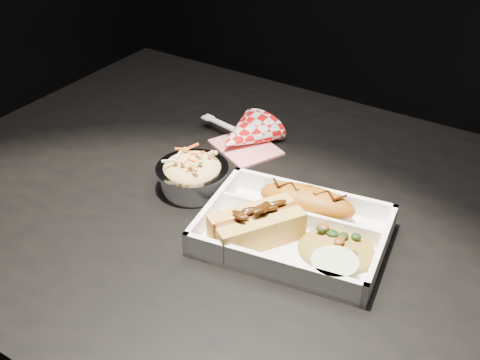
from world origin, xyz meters
name	(u,v)px	position (x,y,z in m)	size (l,w,h in m)	color
dining_table	(280,258)	(0.00, 0.00, 0.66)	(1.20, 0.80, 0.75)	black
food_tray	(293,234)	(0.04, -0.05, 0.76)	(0.28, 0.22, 0.04)	white
fried_pastry	(307,201)	(0.04, 0.01, 0.78)	(0.14, 0.06, 0.04)	#9E570F
hotdog	(256,224)	(0.00, -0.08, 0.78)	(0.12, 0.14, 0.06)	gold
fried_rice_mound	(337,244)	(0.11, -0.05, 0.77)	(0.11, 0.09, 0.03)	#A4832F
cupcake_liner	(334,270)	(0.13, -0.10, 0.77)	(0.06, 0.06, 0.03)	#BAD19E
foil_coleslaw_cup	(192,173)	(-0.15, -0.02, 0.78)	(0.11, 0.11, 0.07)	silver
napkin_fork	(244,136)	(-0.15, 0.14, 0.77)	(0.18, 0.14, 0.10)	red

